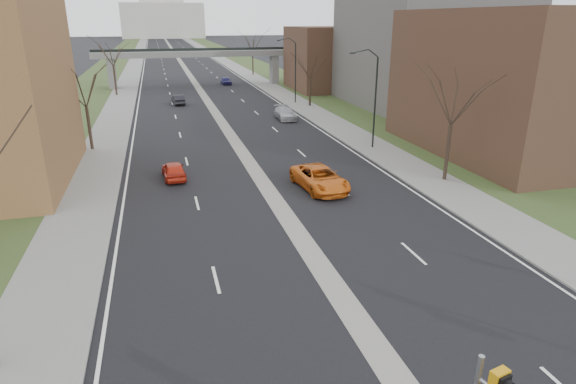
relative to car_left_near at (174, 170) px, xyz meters
name	(u,v)px	position (x,y,z in m)	size (l,w,h in m)	color
road_surface	(177,57)	(6.18, 122.36, -0.65)	(20.00, 600.00, 0.01)	black
median_strip	(177,57)	(6.18, 122.36, -0.66)	(1.20, 600.00, 0.02)	gray
sidewalk_right	(216,56)	(18.18, 122.36, -0.60)	(4.00, 600.00, 0.12)	gray
sidewalk_left	(137,58)	(-5.82, 122.36, -0.60)	(4.00, 600.00, 0.12)	gray
grass_verge_right	(235,56)	(24.18, 122.36, -0.61)	(8.00, 600.00, 0.10)	#31411E
grass_verge_left	(116,58)	(-11.82, 122.36, -0.61)	(8.00, 600.00, 0.10)	#31411E
commercial_block_near	(526,83)	(30.18, 0.36, 5.34)	(16.00, 20.00, 12.00)	brown
commercial_block_mid	(425,48)	(34.18, 24.36, 6.84)	(18.00, 22.00, 15.00)	#5E5B56
commercial_block_far	(335,59)	(28.18, 42.36, 4.34)	(14.00, 14.00, 10.00)	brown
pedestrian_bridge	(195,58)	(6.18, 52.36, 4.19)	(34.00, 3.00, 6.45)	slate
capitol	(161,6)	(6.18, 292.36, 17.94)	(48.00, 42.00, 55.75)	beige
streetlight_mid	(368,71)	(17.17, 4.36, 6.30)	(2.61, 0.20, 8.70)	black
streetlight_far	(290,52)	(17.17, 30.36, 6.30)	(2.61, 0.20, 8.70)	black
tree_left_b	(83,80)	(-6.82, 10.36, 5.57)	(6.75, 6.75, 8.81)	#382B21
tree_left_c	(111,48)	(-6.82, 44.36, 6.38)	(7.65, 7.65, 9.99)	#382B21
tree_right_a	(455,89)	(19.18, -5.64, 5.98)	(7.20, 7.20, 9.40)	#382B21
tree_right_b	(310,62)	(19.18, 27.36, 5.16)	(6.30, 6.30, 8.22)	#382B21
tree_right_c	(252,40)	(19.18, 67.36, 6.38)	(7.65, 7.65, 9.99)	#382B21
car_left_near	(174,170)	(0.00, 0.00, 0.00)	(1.55, 3.86, 1.32)	red
car_left_far	(178,100)	(1.99, 33.51, 0.00)	(1.39, 3.99, 1.31)	black
car_right_near	(320,178)	(9.72, -5.01, 0.13)	(2.61, 5.67, 1.58)	#D46416
car_right_mid	(285,113)	(13.68, 19.58, 0.05)	(1.99, 4.89, 1.42)	#A2A2AA
car_right_far	(226,81)	(11.46, 53.43, -0.01)	(1.53, 3.81, 1.30)	navy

